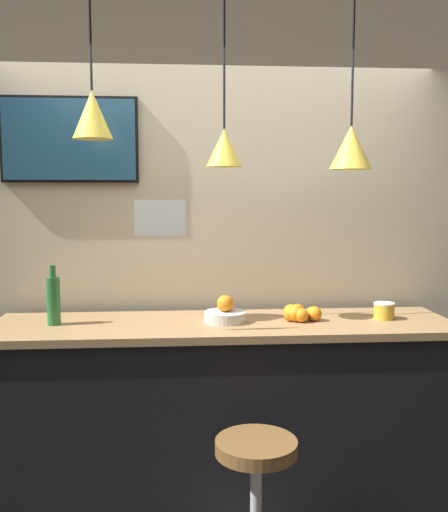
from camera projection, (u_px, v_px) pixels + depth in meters
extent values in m
cube|color=beige|center=(219.00, 248.00, 3.38)|extent=(8.00, 0.06, 2.90)
cube|color=black|center=(224.00, 426.00, 3.06)|extent=(2.38, 0.59, 1.06)
cube|color=#99754C|center=(224.00, 326.00, 3.00)|extent=(2.42, 0.63, 0.04)
cylinder|color=brown|center=(256.00, 447.00, 2.44)|extent=(0.36, 0.36, 0.06)
cylinder|color=beige|center=(225.00, 317.00, 3.00)|extent=(0.22, 0.22, 0.05)
sphere|color=orange|center=(224.00, 305.00, 3.00)|extent=(0.07, 0.07, 0.07)
sphere|color=orange|center=(227.00, 303.00, 3.05)|extent=(0.07, 0.07, 0.07)
sphere|color=orange|center=(225.00, 303.00, 3.00)|extent=(0.09, 0.09, 0.09)
sphere|color=orange|center=(315.00, 314.00, 3.02)|extent=(0.08, 0.08, 0.08)
sphere|color=orange|center=(297.00, 311.00, 3.07)|extent=(0.08, 0.08, 0.08)
sphere|color=orange|center=(301.00, 315.00, 3.00)|extent=(0.07, 0.07, 0.07)
sphere|color=orange|center=(301.00, 315.00, 2.99)|extent=(0.07, 0.07, 0.07)
sphere|color=orange|center=(290.00, 314.00, 3.01)|extent=(0.07, 0.07, 0.07)
sphere|color=orange|center=(312.00, 313.00, 3.04)|extent=(0.07, 0.07, 0.07)
sphere|color=orange|center=(297.00, 312.00, 3.04)|extent=(0.09, 0.09, 0.09)
sphere|color=orange|center=(297.00, 314.00, 3.03)|extent=(0.07, 0.07, 0.07)
sphere|color=orange|center=(295.00, 314.00, 3.00)|extent=(0.08, 0.08, 0.08)
sphere|color=orange|center=(292.00, 312.00, 3.09)|extent=(0.07, 0.07, 0.07)
sphere|color=orange|center=(291.00, 312.00, 3.07)|extent=(0.08, 0.08, 0.08)
sphere|color=orange|center=(296.00, 312.00, 3.03)|extent=(0.09, 0.09, 0.09)
cylinder|color=#286B33|center=(54.00, 301.00, 2.93)|extent=(0.07, 0.07, 0.25)
cylinder|color=#286B33|center=(53.00, 271.00, 2.91)|extent=(0.03, 0.03, 0.06)
cylinder|color=gold|center=(384.00, 312.00, 3.07)|extent=(0.11, 0.11, 0.08)
cylinder|color=white|center=(384.00, 304.00, 3.06)|extent=(0.11, 0.11, 0.01)
cylinder|color=black|center=(90.00, 35.00, 2.78)|extent=(0.01, 0.01, 0.52)
cone|color=yellow|center=(92.00, 115.00, 2.82)|extent=(0.20, 0.20, 0.24)
sphere|color=#F9EFCC|center=(93.00, 135.00, 2.83)|extent=(0.04, 0.04, 0.04)
cylinder|color=black|center=(224.00, 57.00, 2.84)|extent=(0.01, 0.01, 0.70)
cone|color=yellow|center=(224.00, 148.00, 2.89)|extent=(0.19, 0.19, 0.19)
sphere|color=#F9EFCC|center=(224.00, 163.00, 2.89)|extent=(0.04, 0.04, 0.04)
cylinder|color=black|center=(353.00, 57.00, 2.89)|extent=(0.01, 0.01, 0.68)
cone|color=yellow|center=(351.00, 148.00, 2.94)|extent=(0.22, 0.22, 0.22)
sphere|color=#F9EFCC|center=(350.00, 165.00, 2.95)|extent=(0.04, 0.04, 0.04)
cube|color=black|center=(70.00, 140.00, 3.20)|extent=(0.76, 0.04, 0.48)
cube|color=navy|center=(69.00, 139.00, 3.18)|extent=(0.73, 0.01, 0.45)
cube|color=white|center=(160.00, 218.00, 2.68)|extent=(0.24, 0.01, 0.17)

